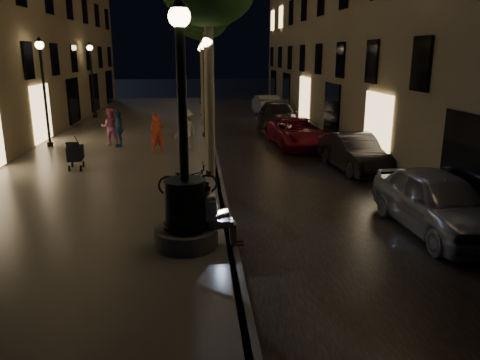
{
  "coord_description": "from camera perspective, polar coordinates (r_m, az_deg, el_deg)",
  "views": [
    {
      "loc": [
        -0.71,
        -7.67,
        4.31
      ],
      "look_at": [
        0.28,
        3.0,
        1.39
      ],
      "focal_mm": 35.0,
      "sensor_mm": 36.0,
      "label": 1
    }
  ],
  "objects": [
    {
      "name": "ground",
      "position": [
        23.09,
        -3.44,
        4.43
      ],
      "size": [
        120.0,
        120.0,
        0.0
      ],
      "primitive_type": "plane",
      "color": "black",
      "rests_on": "ground"
    },
    {
      "name": "lamp_curb_c",
      "position": [
        31.7,
        -4.67,
        13.22
      ],
      "size": [
        0.36,
        0.36,
        4.81
      ],
      "color": "black",
      "rests_on": "promenade"
    },
    {
      "name": "car_rear",
      "position": [
        27.67,
        4.6,
        7.8
      ],
      "size": [
        2.56,
        5.42,
        1.53
      ],
      "primitive_type": "imported",
      "rotation": [
        0.0,
        0.0,
        -0.08
      ],
      "color": "#343338",
      "rests_on": "ground"
    },
    {
      "name": "lamp_curb_b",
      "position": [
        23.7,
        -4.4,
        12.57
      ],
      "size": [
        0.36,
        0.36,
        4.81
      ],
      "color": "black",
      "rests_on": "promenade"
    },
    {
      "name": "car_second",
      "position": [
        18.16,
        13.84,
        3.29
      ],
      "size": [
        1.86,
        4.34,
        1.39
      ],
      "primitive_type": "imported",
      "rotation": [
        0.0,
        0.0,
        0.1
      ],
      "color": "black",
      "rests_on": "ground"
    },
    {
      "name": "pedestrian_blue",
      "position": [
        21.87,
        -14.54,
        6.05
      ],
      "size": [
        0.5,
        0.99,
        1.62
      ],
      "primitive_type": "imported",
      "rotation": [
        0.0,
        0.0,
        4.82
      ],
      "color": "#244D84",
      "rests_on": "promenade"
    },
    {
      "name": "tree_far",
      "position": [
        33.74,
        -4.69,
        18.77
      ],
      "size": [
        3.0,
        3.0,
        7.5
      ],
      "color": "#6B604C",
      "rests_on": "promenade"
    },
    {
      "name": "lamp_left_b",
      "position": [
        22.71,
        -22.89,
        11.34
      ],
      "size": [
        0.36,
        0.36,
        4.81
      ],
      "color": "black",
      "rests_on": "promenade"
    },
    {
      "name": "car_front",
      "position": [
        12.52,
        22.94,
        -2.46
      ],
      "size": [
        1.97,
        4.57,
        1.54
      ],
      "primitive_type": "imported",
      "rotation": [
        0.0,
        0.0,
        0.04
      ],
      "color": "#A3A5AB",
      "rests_on": "ground"
    },
    {
      "name": "car_fifth",
      "position": [
        33.45,
        3.49,
        9.01
      ],
      "size": [
        1.88,
        4.46,
        1.43
      ],
      "primitive_type": "imported",
      "rotation": [
        0.0,
        0.0,
        0.09
      ],
      "color": "gray",
      "rests_on": "ground"
    },
    {
      "name": "seated_man_laptop",
      "position": [
        10.25,
        -3.2,
        -4.08
      ],
      "size": [
        1.01,
        0.34,
        1.38
      ],
      "color": "gray",
      "rests_on": "promenade"
    },
    {
      "name": "tree_second",
      "position": [
        21.77,
        -4.19,
        20.51
      ],
      "size": [
        3.0,
        3.0,
        7.4
      ],
      "color": "#6B604C",
      "rests_on": "promenade"
    },
    {
      "name": "tree_third",
      "position": [
        27.74,
        -4.68,
        18.94
      ],
      "size": [
        3.0,
        3.0,
        7.2
      ],
      "color": "#6B604C",
      "rests_on": "promenade"
    },
    {
      "name": "cobble_lane",
      "position": [
        23.37,
        3.95,
        4.57
      ],
      "size": [
        6.0,
        45.0,
        0.02
      ],
      "primitive_type": "cube",
      "color": "black",
      "rests_on": "ground"
    },
    {
      "name": "pedestrian_white",
      "position": [
        20.59,
        -6.63,
        6.13
      ],
      "size": [
        1.31,
        1.26,
        1.79
      ],
      "primitive_type": "imported",
      "rotation": [
        0.0,
        0.0,
        3.86
      ],
      "color": "silver",
      "rests_on": "promenade"
    },
    {
      "name": "car_third",
      "position": [
        22.33,
        7.1,
        5.72
      ],
      "size": [
        2.58,
        4.99,
        1.35
      ],
      "primitive_type": "imported",
      "rotation": [
        0.0,
        0.0,
        0.07
      ],
      "color": "maroon",
      "rests_on": "ground"
    },
    {
      "name": "pedestrian_red",
      "position": [
        20.03,
        -10.05,
        5.59
      ],
      "size": [
        0.7,
        0.56,
        1.68
      ],
      "primitive_type": "imported",
      "rotation": [
        0.0,
        0.0,
        0.29
      ],
      "color": "#C33F27",
      "rests_on": "promenade"
    },
    {
      "name": "lamp_curb_d",
      "position": [
        39.69,
        -4.83,
        13.61
      ],
      "size": [
        0.36,
        0.36,
        4.81
      ],
      "color": "black",
      "rests_on": "promenade"
    },
    {
      "name": "fountain_lamppost",
      "position": [
        10.16,
        -6.69,
        -2.64
      ],
      "size": [
        1.4,
        1.4,
        5.21
      ],
      "color": "#59595B",
      "rests_on": "promenade"
    },
    {
      "name": "lamp_curb_a",
      "position": [
        15.72,
        -3.86,
        11.26
      ],
      "size": [
        0.36,
        0.36,
        4.81
      ],
      "color": "black",
      "rests_on": "promenade"
    },
    {
      "name": "promenade",
      "position": [
        23.3,
        -13.36,
        4.39
      ],
      "size": [
        8.0,
        45.0,
        0.2
      ],
      "primitive_type": "cube",
      "color": "slate",
      "rests_on": "ground"
    },
    {
      "name": "stroller",
      "position": [
        18.0,
        -19.44,
        3.09
      ],
      "size": [
        0.56,
        1.18,
        1.2
      ],
      "rotation": [
        0.0,
        0.0,
        0.08
      ],
      "color": "black",
      "rests_on": "promenade"
    },
    {
      "name": "curb_strip",
      "position": [
        23.07,
        -3.45,
        4.67
      ],
      "size": [
        0.25,
        45.0,
        0.2
      ],
      "primitive_type": "cube",
      "color": "#59595B",
      "rests_on": "ground"
    },
    {
      "name": "pedestrian_pink",
      "position": [
        22.27,
        -15.53,
        6.26
      ],
      "size": [
        0.92,
        0.77,
        1.71
      ],
      "primitive_type": "imported",
      "rotation": [
        0.0,
        0.0,
        3.3
      ],
      "color": "pink",
      "rests_on": "promenade"
    },
    {
      "name": "bicycle",
      "position": [
        14.06,
        -6.39,
        0.11
      ],
      "size": [
        1.83,
        0.75,
        0.94
      ],
      "primitive_type": "imported",
      "rotation": [
        0.0,
        0.0,
        1.65
      ],
      "color": "black",
      "rests_on": "promenade"
    },
    {
      "name": "lamp_left_c",
      "position": [
        32.39,
        -17.64,
        12.62
      ],
      "size": [
        0.36,
        0.36,
        4.81
      ],
      "color": "black",
      "rests_on": "promenade"
    }
  ]
}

